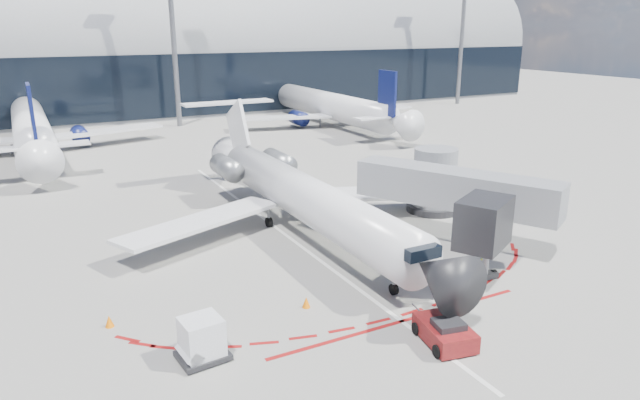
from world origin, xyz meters
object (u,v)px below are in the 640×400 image
regional_jet (299,193)px  uld_container (202,340)px  pushback_tug (445,332)px  ramp_worker (484,262)px

regional_jet → uld_container: regional_jet is taller
pushback_tug → ramp_worker: 7.96m
pushback_tug → ramp_worker: (6.53, 4.55, 0.29)m
pushback_tug → ramp_worker: size_ratio=2.85×
ramp_worker → uld_container: (-16.37, -0.82, 0.11)m
pushback_tug → uld_container: uld_container is taller
pushback_tug → uld_container: size_ratio=2.17×
ramp_worker → uld_container: bearing=-20.0°
ramp_worker → uld_container: uld_container is taller
regional_jet → ramp_worker: regional_jet is taller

